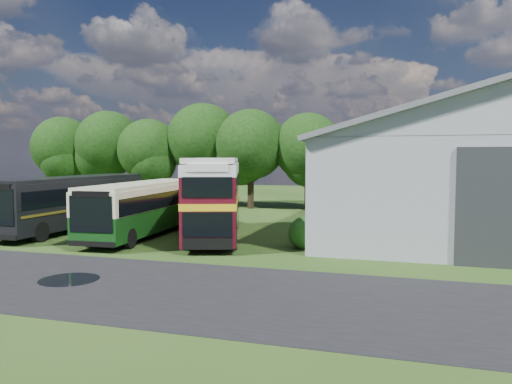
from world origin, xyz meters
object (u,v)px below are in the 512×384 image
(storage_shed, at_px, (484,164))
(bus_green_single, at_px, (144,207))
(bus_maroon_double, at_px, (214,198))
(bus_dark_single, at_px, (72,202))

(storage_shed, height_order, bus_green_single, storage_shed)
(bus_maroon_double, bearing_deg, bus_green_single, 166.70)
(storage_shed, distance_m, bus_maroon_double, 17.24)
(bus_dark_single, bearing_deg, bus_green_single, -6.60)
(bus_green_single, xyz_separation_m, bus_dark_single, (-5.44, 0.68, 0.14))
(storage_shed, relative_size, bus_green_single, 2.17)
(bus_maroon_double, relative_size, bus_dark_single, 0.89)
(bus_green_single, xyz_separation_m, bus_maroon_double, (4.25, 0.39, 0.61))
(bus_dark_single, bearing_deg, bus_maroon_double, -1.15)
(bus_maroon_double, height_order, bus_dark_single, bus_maroon_double)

